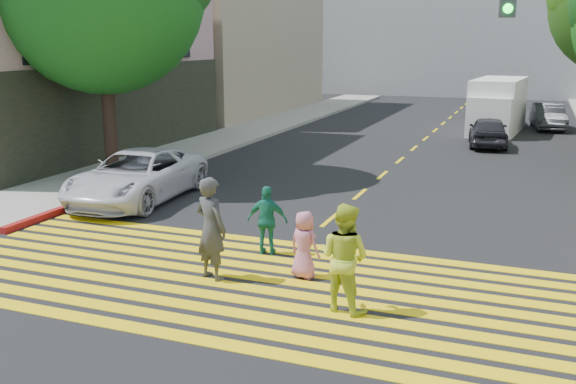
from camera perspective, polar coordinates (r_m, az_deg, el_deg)
The scene contains 17 objects.
ground at distance 11.24m, azimuth -5.59°, elevation -10.29°, with size 120.00×120.00×0.00m, color black.
sidewalk_left at distance 34.14m, azimuth -1.87°, elevation 5.89°, with size 3.00×40.00×0.15m, color gray.
curb_red at distance 19.60m, azimuth -15.88°, elevation -0.20°, with size 0.20×8.00×0.16m, color maroon.
crosswalk at distance 12.30m, azimuth -2.91°, elevation -8.07°, with size 13.40×5.30×0.01m.
lane_line at distance 32.34m, azimuth 12.55°, elevation 5.04°, with size 0.12×34.40×0.01m.
building_left_pink at distance 29.60m, azimuth -23.87°, elevation 12.40°, with size 12.10×14.10×11.00m.
building_left_tan at distance 42.55m, azimuth -8.29°, elevation 13.89°, with size 12.00×16.00×10.00m, color tan.
backdrop_block at distance 57.39m, azimuth 16.89°, elevation 14.29°, with size 30.00×8.00×12.00m, color gray.
pedestrian_man at distance 12.29m, azimuth -6.85°, elevation -3.24°, with size 0.73×0.48×2.01m, color #38383A.
pedestrian_woman at distance 10.86m, azimuth 5.02°, elevation -5.83°, with size 0.91×0.71×1.88m, color #BACB30.
pedestrian_child at distance 12.36m, azimuth 1.46°, elevation -4.71°, with size 0.65×0.42×1.33m, color #BC6788.
pedestrian_extra at distance 13.69m, azimuth -1.84°, elevation -2.54°, with size 0.88×0.37×1.50m, color #1A725F.
white_sedan at distance 18.80m, azimuth -13.29°, elevation 1.39°, with size 2.38×5.17×1.44m, color silver.
dark_car_near at distance 29.14m, azimuth 17.37°, elevation 5.17°, with size 1.56×3.87×1.32m, color black.
silver_car at distance 37.93m, azimuth 18.65°, elevation 6.75°, with size 1.67×4.11×1.19m, color #979797.
dark_car_parked at distance 36.02m, azimuth 22.12°, elevation 6.26°, with size 1.40×4.02×1.33m, color #28292E.
white_van at distance 33.68m, azimuth 18.08°, elevation 7.17°, with size 2.59×5.78×2.65m.
Camera 1 is at (4.69, -9.18, 4.49)m, focal length 40.00 mm.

